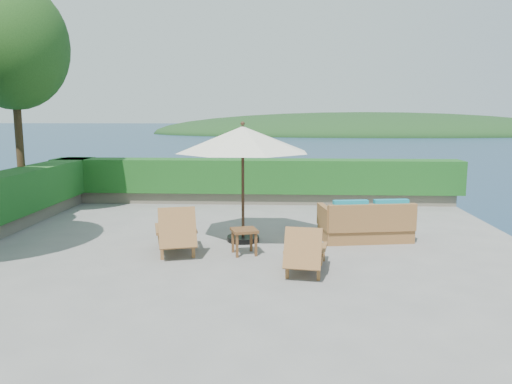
# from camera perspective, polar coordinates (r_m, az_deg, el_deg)

# --- Properties ---
(ground) EXTENTS (12.00, 12.00, 0.00)m
(ground) POSITION_cam_1_polar(r_m,az_deg,el_deg) (9.89, -1.99, -7.00)
(ground) COLOR gray
(ground) RESTS_ON ground
(foundation) EXTENTS (12.00, 12.00, 3.00)m
(foundation) POSITION_cam_1_polar(r_m,az_deg,el_deg) (10.43, -1.95, -15.23)
(foundation) COLOR #4E463E
(foundation) RESTS_ON ocean
(offshore_island) EXTENTS (126.00, 57.60, 12.60)m
(offshore_island) POSITION_cam_1_polar(r_m,az_deg,el_deg) (151.53, 12.26, 6.54)
(offshore_island) COLOR #133319
(offshore_island) RESTS_ON ocean
(planter_wall_far) EXTENTS (12.00, 0.60, 0.36)m
(planter_wall_far) POSITION_cam_1_polar(r_m,az_deg,el_deg) (15.31, -0.18, -0.62)
(planter_wall_far) COLOR #676252
(planter_wall_far) RESTS_ON ground
(hedge_far) EXTENTS (12.40, 0.90, 1.00)m
(hedge_far) POSITION_cam_1_polar(r_m,az_deg,el_deg) (15.22, -0.18, 1.87)
(hedge_far) COLOR #154B17
(hedge_far) RESTS_ON planter_wall_far
(tree_far) EXTENTS (2.80, 2.80, 6.03)m
(tree_far) POSITION_cam_1_polar(r_m,az_deg,el_deg) (14.51, -26.07, 14.72)
(tree_far) COLOR #3B2B16
(tree_far) RESTS_ON ground
(patio_umbrella) EXTENTS (3.75, 3.75, 2.56)m
(patio_umbrella) POSITION_cam_1_polar(r_m,az_deg,el_deg) (10.49, -1.53, 5.91)
(patio_umbrella) COLOR black
(patio_umbrella) RESTS_ON ground
(lounge_left) EXTENTS (1.13, 1.82, 0.98)m
(lounge_left) POSITION_cam_1_polar(r_m,az_deg,el_deg) (10.00, -9.16, -4.52)
(lounge_left) COLOR #985F37
(lounge_left) RESTS_ON ground
(lounge_right) EXTENTS (0.84, 1.58, 0.87)m
(lounge_right) POSITION_cam_1_polar(r_m,az_deg,el_deg) (8.72, 5.70, -6.77)
(lounge_right) COLOR #985F37
(lounge_right) RESTS_ON ground
(side_table) EXTENTS (0.60, 0.60, 0.51)m
(side_table) POSITION_cam_1_polar(r_m,az_deg,el_deg) (9.71, -1.36, -4.77)
(side_table) COLOR brown
(side_table) RESTS_ON ground
(wicker_loveseat) EXTENTS (2.05, 1.28, 0.94)m
(wicker_loveseat) POSITION_cam_1_polar(r_m,az_deg,el_deg) (11.04, 12.45, -3.58)
(wicker_loveseat) COLOR #985F37
(wicker_loveseat) RESTS_ON ground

